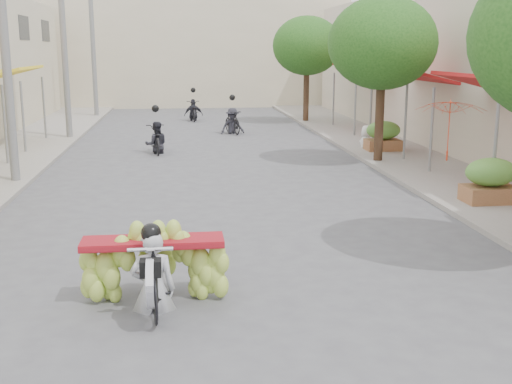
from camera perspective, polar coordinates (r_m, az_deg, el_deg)
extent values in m
cube|color=gray|center=(22.53, 13.89, 3.13)|extent=(4.00, 60.00, 0.12)
cylinder|color=slate|center=(21.41, -21.42, 5.45)|extent=(0.08, 0.08, 2.55)
cube|color=yellow|center=(25.57, -21.16, 9.81)|extent=(1.77, 4.00, 0.53)
cylinder|color=slate|center=(23.73, -20.00, 6.17)|extent=(0.08, 0.08, 2.55)
cylinder|color=slate|center=(27.23, -18.32, 7.01)|extent=(0.08, 0.08, 2.55)
cube|color=#1E2328|center=(32.59, -19.97, 13.56)|extent=(0.08, 2.00, 1.10)
cube|color=#1E2328|center=(37.49, -18.24, 13.44)|extent=(0.08, 2.00, 1.10)
cube|color=#A41516|center=(17.74, 20.41, 9.04)|extent=(1.77, 4.20, 0.53)
cylinder|color=slate|center=(15.83, 20.46, 3.33)|extent=(0.08, 0.08, 2.55)
cylinder|color=slate|center=(19.25, 15.34, 5.17)|extent=(0.08, 0.08, 2.55)
cube|color=#A41516|center=(23.25, 13.65, 10.10)|extent=(1.77, 4.20, 0.53)
cylinder|color=slate|center=(21.29, 13.13, 5.95)|extent=(0.08, 0.08, 2.55)
cylinder|color=slate|center=(24.88, 10.17, 6.98)|extent=(0.08, 0.08, 2.55)
cube|color=#A41516|center=(28.95, 9.49, 10.68)|extent=(1.77, 4.20, 0.53)
cylinder|color=slate|center=(26.98, 8.81, 7.44)|extent=(0.08, 0.08, 2.55)
cylinder|color=slate|center=(30.65, 6.91, 8.09)|extent=(0.08, 0.08, 2.55)
cube|color=beige|center=(43.80, -5.74, 12.33)|extent=(20.00, 6.00, 7.00)
cylinder|color=slate|center=(18.35, -21.51, 12.96)|extent=(0.24, 0.24, 8.00)
cylinder|color=slate|center=(27.17, -16.73, 12.86)|extent=(0.24, 0.24, 8.00)
cylinder|color=slate|center=(36.08, -14.30, 12.78)|extent=(0.24, 0.24, 8.00)
cylinder|color=#3A2719|center=(20.87, 10.93, 6.82)|extent=(0.28, 0.28, 3.20)
ellipsoid|color=#27591A|center=(20.78, 11.18, 12.87)|extent=(3.40, 3.40, 2.90)
cylinder|color=#3A2719|center=(32.48, 4.48, 8.96)|extent=(0.28, 0.28, 3.20)
ellipsoid|color=#27591A|center=(32.42, 4.55, 12.84)|extent=(3.40, 3.40, 2.90)
cube|color=brown|center=(15.85, 20.05, 0.04)|extent=(1.20, 0.80, 0.50)
ellipsoid|color=#569437|center=(15.75, 20.21, 2.10)|extent=(1.20, 0.88, 0.66)
cube|color=brown|center=(23.15, 11.21, 4.28)|extent=(1.20, 0.80, 0.50)
ellipsoid|color=#569437|center=(23.08, 11.27, 5.71)|extent=(1.20, 0.88, 0.66)
imported|color=black|center=(9.15, -9.16, -7.06)|extent=(0.68, 1.89, 1.09)
cylinder|color=silver|center=(8.51, -9.34, -8.03)|extent=(0.10, 0.66, 0.66)
cube|color=black|center=(8.55, -9.36, -6.66)|extent=(0.28, 0.22, 0.22)
cylinder|color=silver|center=(8.57, -9.38, -5.06)|extent=(0.60, 0.05, 0.05)
cube|color=maroon|center=(9.38, -9.15, -4.41)|extent=(2.04, 0.55, 0.10)
imported|color=silver|center=(8.92, -9.31, -3.39)|extent=(0.62, 0.46, 1.73)
sphere|color=black|center=(8.70, -9.51, 1.87)|extent=(0.28, 0.28, 0.28)
imported|color=red|center=(16.97, 17.00, 7.95)|extent=(1.89, 1.89, 1.59)
imported|color=white|center=(23.92, 9.86, 5.85)|extent=(0.86, 0.85, 1.54)
imported|color=black|center=(23.05, -8.85, 4.62)|extent=(0.82, 1.77, 0.96)
imported|color=#27272F|center=(22.97, -8.91, 6.21)|extent=(0.84, 0.56, 1.65)
sphere|color=black|center=(22.93, -8.94, 7.34)|extent=(0.26, 0.26, 0.26)
imported|color=black|center=(28.17, -2.11, 6.27)|extent=(0.98, 1.88, 1.06)
imported|color=#27272F|center=(28.11, -2.12, 7.47)|extent=(1.17, 0.82, 1.65)
sphere|color=black|center=(28.08, -2.13, 8.40)|extent=(0.26, 0.26, 0.26)
imported|color=black|center=(33.53, -5.57, 7.15)|extent=(0.69, 1.77, 0.99)
imported|color=#27272F|center=(33.48, -5.60, 8.23)|extent=(0.98, 0.57, 1.65)
sphere|color=black|center=(33.45, -5.61, 9.00)|extent=(0.26, 0.26, 0.26)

